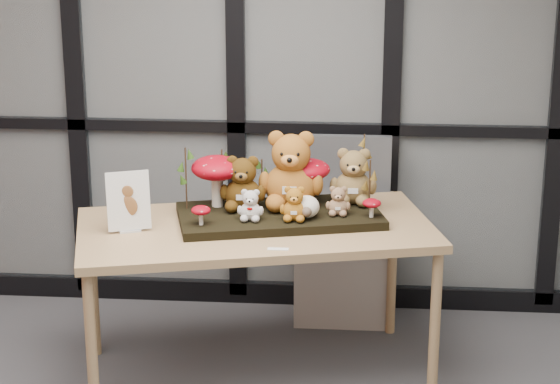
# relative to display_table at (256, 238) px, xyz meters

# --- Properties ---
(glass_partition) EXTENTS (4.90, 0.06, 2.78)m
(glass_partition) POSITION_rel_display_table_xyz_m (-0.65, 0.91, 0.69)
(glass_partition) COLOR #2D383F
(glass_partition) RESTS_ON floor
(display_table) EXTENTS (1.83, 1.23, 0.79)m
(display_table) POSITION_rel_display_table_xyz_m (0.00, 0.00, 0.00)
(display_table) COLOR tan
(display_table) RESTS_ON floor
(diorama_tray) EXTENTS (1.05, 0.70, 0.04)m
(diorama_tray) POSITION_rel_display_table_xyz_m (0.11, 0.09, 0.09)
(diorama_tray) COLOR black
(diorama_tray) RESTS_ON display_table
(bear_pooh_yellow) EXTENTS (0.38, 0.36, 0.42)m
(bear_pooh_yellow) POSITION_rel_display_table_xyz_m (0.16, 0.18, 0.32)
(bear_pooh_yellow) COLOR #A5601E
(bear_pooh_yellow) RESTS_ON diorama_tray
(bear_brown_medium) EXTENTS (0.27, 0.25, 0.29)m
(bear_brown_medium) POSITION_rel_display_table_xyz_m (-0.07, 0.13, 0.25)
(bear_brown_medium) COLOR #472D0B
(bear_brown_medium) RESTS_ON diorama_tray
(bear_tan_back) EXTENTS (0.28, 0.26, 0.31)m
(bear_tan_back) POSITION_rel_display_table_xyz_m (0.46, 0.27, 0.26)
(bear_tan_back) COLOR olive
(bear_tan_back) RESTS_ON diorama_tray
(bear_small_yellow) EXTENTS (0.16, 0.16, 0.18)m
(bear_small_yellow) POSITION_rel_display_table_xyz_m (0.19, -0.02, 0.20)
(bear_small_yellow) COLOR #AC6819
(bear_small_yellow) RESTS_ON diorama_tray
(bear_white_bow) EXTENTS (0.15, 0.14, 0.17)m
(bear_white_bow) POSITION_rel_display_table_xyz_m (-0.02, -0.04, 0.19)
(bear_white_bow) COLOR silver
(bear_white_bow) RESTS_ON diorama_tray
(bear_beige_small) EXTENTS (0.14, 0.13, 0.16)m
(bear_beige_small) POSITION_rel_display_table_xyz_m (0.39, 0.08, 0.18)
(bear_beige_small) COLOR #997250
(bear_beige_small) RESTS_ON diorama_tray
(plush_cream_hedgehog) EXTENTS (0.11, 0.10, 0.12)m
(plush_cream_hedgehog) POSITION_rel_display_table_xyz_m (0.24, 0.02, 0.17)
(plush_cream_hedgehog) COLOR white
(plush_cream_hedgehog) RESTS_ON diorama_tray
(mushroom_back_left) EXTENTS (0.25, 0.25, 0.28)m
(mushroom_back_left) POSITION_rel_display_table_xyz_m (-0.20, 0.16, 0.25)
(mushroom_back_left) COLOR maroon
(mushroom_back_left) RESTS_ON diorama_tray
(mushroom_back_right) EXTENTS (0.22, 0.22, 0.25)m
(mushroom_back_right) POSITION_rel_display_table_xyz_m (0.23, 0.24, 0.23)
(mushroom_back_right) COLOR maroon
(mushroom_back_right) RESTS_ON diorama_tray
(mushroom_front_left) EXTENTS (0.09, 0.09, 0.10)m
(mushroom_front_left) POSITION_rel_display_table_xyz_m (-0.24, -0.13, 0.16)
(mushroom_front_left) COLOR maroon
(mushroom_front_left) RESTS_ON diorama_tray
(mushroom_front_right) EXTENTS (0.09, 0.09, 0.10)m
(mushroom_front_right) POSITION_rel_display_table_xyz_m (0.55, 0.05, 0.16)
(mushroom_front_right) COLOR maroon
(mushroom_front_right) RESTS_ON diorama_tray
(sprig_green_far_left) EXTENTS (0.05, 0.05, 0.31)m
(sprig_green_far_left) POSITION_rel_display_table_xyz_m (-0.35, 0.11, 0.26)
(sprig_green_far_left) COLOR #173A0D
(sprig_green_far_left) RESTS_ON diorama_tray
(sprig_green_mid_left) EXTENTS (0.05, 0.05, 0.28)m
(sprig_green_mid_left) POSITION_rel_display_table_xyz_m (-0.19, 0.20, 0.25)
(sprig_green_mid_left) COLOR #173A0D
(sprig_green_mid_left) RESTS_ON diorama_tray
(sprig_dry_far_right) EXTENTS (0.05, 0.05, 0.34)m
(sprig_dry_far_right) POSITION_rel_display_table_xyz_m (0.51, 0.30, 0.28)
(sprig_dry_far_right) COLOR brown
(sprig_dry_far_right) RESTS_ON diorama_tray
(sprig_dry_mid_right) EXTENTS (0.05, 0.05, 0.25)m
(sprig_dry_mid_right) POSITION_rel_display_table_xyz_m (0.54, 0.18, 0.23)
(sprig_dry_mid_right) COLOR brown
(sprig_dry_mid_right) RESTS_ON diorama_tray
(sprig_green_centre) EXTENTS (0.05, 0.05, 0.21)m
(sprig_green_centre) POSITION_rel_display_table_xyz_m (0.01, 0.26, 0.21)
(sprig_green_centre) COLOR #173A0D
(sprig_green_centre) RESTS_ON diorama_tray
(sign_holder) EXTENTS (0.20, 0.11, 0.29)m
(sign_holder) POSITION_rel_display_table_xyz_m (-0.58, -0.13, 0.20)
(sign_holder) COLOR silver
(sign_holder) RESTS_ON display_table
(label_card) EXTENTS (0.09, 0.03, 0.00)m
(label_card) POSITION_rel_display_table_xyz_m (0.13, -0.31, 0.07)
(label_card) COLOR white
(label_card) RESTS_ON display_table
(cabinet) EXTENTS (0.53, 0.31, 0.71)m
(cabinet) POSITION_rel_display_table_xyz_m (0.41, 0.71, -0.37)
(cabinet) COLOR #ACA299
(cabinet) RESTS_ON floor
(monitor) EXTENTS (0.49, 0.05, 0.35)m
(monitor) POSITION_rel_display_table_xyz_m (0.41, 0.73, 0.16)
(monitor) COLOR #4F5256
(monitor) RESTS_ON cabinet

